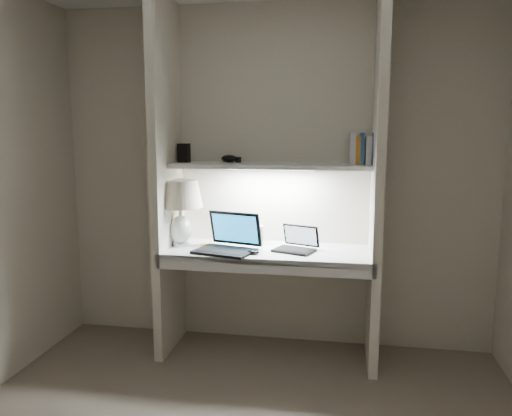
% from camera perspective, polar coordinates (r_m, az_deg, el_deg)
% --- Properties ---
extents(back_wall, '(3.20, 0.01, 2.50)m').
position_cam_1_polar(back_wall, '(3.70, 2.06, 3.49)').
color(back_wall, beige).
rests_on(back_wall, floor).
extents(alcove_panel_left, '(0.06, 0.55, 2.50)m').
position_cam_1_polar(alcove_panel_left, '(3.61, -10.13, 3.22)').
color(alcove_panel_left, beige).
rests_on(alcove_panel_left, floor).
extents(alcove_panel_right, '(0.06, 0.55, 2.50)m').
position_cam_1_polar(alcove_panel_right, '(3.40, 13.70, 2.76)').
color(alcove_panel_right, beige).
rests_on(alcove_panel_right, floor).
extents(desk, '(1.40, 0.55, 0.04)m').
position_cam_1_polar(desk, '(3.52, 1.40, -5.07)').
color(desk, white).
rests_on(desk, alcove_panel_left).
extents(desk_apron, '(1.46, 0.03, 0.10)m').
position_cam_1_polar(desk_apron, '(3.28, 0.72, -6.66)').
color(desk_apron, silver).
rests_on(desk_apron, desk).
extents(shelf, '(1.40, 0.36, 0.03)m').
position_cam_1_polar(shelf, '(3.52, 1.66, 4.84)').
color(shelf, silver).
rests_on(shelf, back_wall).
extents(strip_light, '(0.60, 0.04, 0.02)m').
position_cam_1_polar(strip_light, '(3.52, 1.66, 4.48)').
color(strip_light, white).
rests_on(strip_light, shelf).
extents(table_lamp, '(0.33, 0.33, 0.48)m').
position_cam_1_polar(table_lamp, '(3.61, -8.65, 0.73)').
color(table_lamp, white).
rests_on(table_lamp, desk).
extents(laptop_main, '(0.46, 0.42, 0.26)m').
position_cam_1_polar(laptop_main, '(3.47, -3.15, -3.94)').
color(laptop_main, black).
rests_on(laptop_main, desk).
extents(laptop_netbook, '(0.33, 0.31, 0.17)m').
position_cam_1_polar(laptop_netbook, '(3.48, 4.66, -4.22)').
color(laptop_netbook, black).
rests_on(laptop_netbook, desk).
extents(speaker, '(0.10, 0.08, 0.14)m').
position_cam_1_polar(speaker, '(3.65, 0.05, -3.10)').
color(speaker, silver).
rests_on(speaker, desk).
extents(mouse, '(0.10, 0.07, 0.03)m').
position_cam_1_polar(mouse, '(3.37, -0.33, -5.05)').
color(mouse, black).
rests_on(mouse, desk).
extents(cable_coil, '(0.13, 0.13, 0.01)m').
position_cam_1_polar(cable_coil, '(3.45, 5.09, -4.91)').
color(cable_coil, black).
rests_on(cable_coil, desk).
extents(sticky_note, '(0.09, 0.09, 0.00)m').
position_cam_1_polar(sticky_note, '(3.68, -5.74, -4.16)').
color(sticky_note, gold).
rests_on(sticky_note, desk).
extents(book_row, '(0.21, 0.14, 0.22)m').
position_cam_1_polar(book_row, '(3.53, 12.31, 6.57)').
color(book_row, silver).
rests_on(book_row, shelf).
extents(shelf_box, '(0.09, 0.07, 0.14)m').
position_cam_1_polar(shelf_box, '(3.68, -8.24, 6.24)').
color(shelf_box, black).
rests_on(shelf_box, shelf).
extents(shelf_gadget, '(0.15, 0.14, 0.06)m').
position_cam_1_polar(shelf_gadget, '(3.64, -3.09, 5.66)').
color(shelf_gadget, black).
rests_on(shelf_gadget, shelf).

